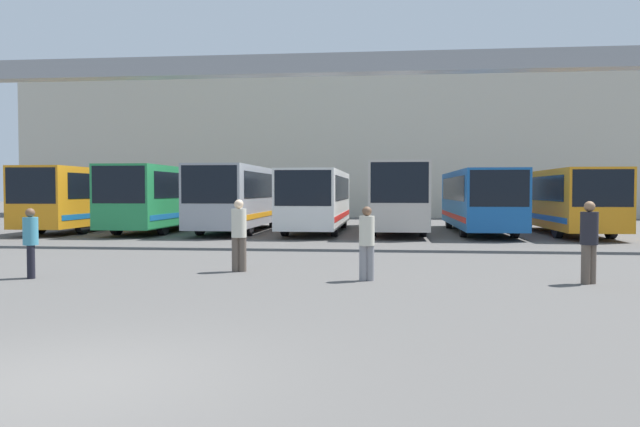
{
  "coord_description": "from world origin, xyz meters",
  "views": [
    {
      "loc": [
        3.39,
        -6.22,
        2.05
      ],
      "look_at": [
        0.71,
        18.93,
        1.1
      ],
      "focal_mm": 35.0,
      "sensor_mm": 36.0,
      "label": 1
    }
  ],
  "objects": [
    {
      "name": "bus_slot_3",
      "position": [
        0.0,
        24.2,
        1.71
      ],
      "size": [
        2.57,
        10.58,
        2.97
      ],
      "color": "silver",
      "rests_on": "ground"
    },
    {
      "name": "pedestrian_near_right",
      "position": [
        2.95,
        7.85,
        0.89
      ],
      "size": [
        0.35,
        0.35,
        1.68
      ],
      "rotation": [
        0.0,
        0.0,
        3.28
      ],
      "color": "gray",
      "rests_on": "ground"
    },
    {
      "name": "bus_slot_2",
      "position": [
        -3.91,
        24.34,
        1.84
      ],
      "size": [
        2.6,
        10.86,
        3.19
      ],
      "color": "#999EA5",
      "rests_on": "ground"
    },
    {
      "name": "pedestrian_near_left",
      "position": [
        -4.83,
        7.41,
        0.87
      ],
      "size": [
        0.34,
        0.34,
        1.63
      ],
      "rotation": [
        0.0,
        0.0,
        5.26
      ],
      "color": "black",
      "rests_on": "ground"
    },
    {
      "name": "pedestrian_near_center",
      "position": [
        7.79,
        7.87,
        0.96
      ],
      "size": [
        0.38,
        0.38,
        1.81
      ],
      "rotation": [
        0.0,
        0.0,
        3.66
      ],
      "color": "brown",
      "rests_on": "ground"
    },
    {
      "name": "building_backdrop",
      "position": [
        0.0,
        46.53,
        6.13
      ],
      "size": [
        51.31,
        12.0,
        12.25
      ],
      "color": "#B7B2A3",
      "rests_on": "ground"
    },
    {
      "name": "ground_plane",
      "position": [
        0.0,
        0.0,
        0.0
      ],
      "size": [
        200.0,
        200.0,
        0.0
      ],
      "primitive_type": "plane",
      "color": "#514F4C"
    },
    {
      "name": "bus_slot_1",
      "position": [
        -7.82,
        24.02,
        1.83
      ],
      "size": [
        2.56,
        10.22,
        3.18
      ],
      "color": "#268C4C",
      "rests_on": "ground"
    },
    {
      "name": "bus_slot_6",
      "position": [
        11.74,
        24.01,
        1.71
      ],
      "size": [
        2.53,
        10.18,
        2.96
      ],
      "color": "orange",
      "rests_on": "ground"
    },
    {
      "name": "overhead_gantry",
      "position": [
        0.0,
        16.49,
        5.9
      ],
      "size": [
        31.68,
        0.8,
        6.96
      ],
      "color": "gray",
      "rests_on": "ground"
    },
    {
      "name": "pedestrian_far_center",
      "position": [
        -0.29,
        9.09,
        0.96
      ],
      "size": [
        0.38,
        0.38,
        1.81
      ],
      "rotation": [
        0.0,
        0.0,
        0.11
      ],
      "color": "brown",
      "rests_on": "ground"
    },
    {
      "name": "bus_slot_4",
      "position": [
        3.91,
        24.96,
        1.89
      ],
      "size": [
        2.55,
        12.09,
        3.28
      ],
      "color": "beige",
      "rests_on": "ground"
    },
    {
      "name": "bus_slot_5",
      "position": [
        7.82,
        24.51,
        1.7
      ],
      "size": [
        2.54,
        11.19,
        2.95
      ],
      "color": "#1959A5",
      "rests_on": "ground"
    },
    {
      "name": "bus_slot_0",
      "position": [
        -11.74,
        24.48,
        1.8
      ],
      "size": [
        2.49,
        11.12,
        3.12
      ],
      "color": "orange",
      "rests_on": "ground"
    }
  ]
}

